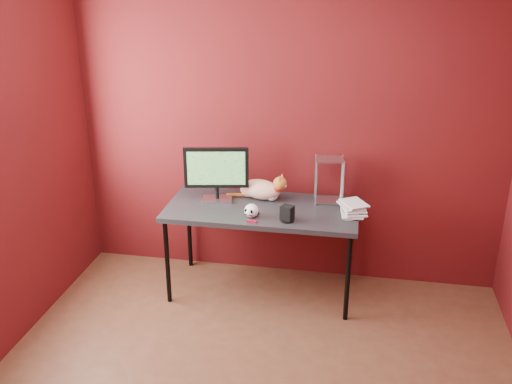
% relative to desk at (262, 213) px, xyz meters
% --- Properties ---
extents(room, '(3.52, 3.52, 2.61)m').
position_rel_desk_xyz_m(room, '(0.15, -1.37, 0.75)').
color(room, '#512C1B').
rests_on(room, ground).
extents(desk, '(1.50, 0.70, 0.75)m').
position_rel_desk_xyz_m(desk, '(0.00, 0.00, 0.00)').
color(desk, black).
rests_on(desk, ground).
extents(monitor, '(0.51, 0.21, 0.44)m').
position_rel_desk_xyz_m(monitor, '(-0.38, 0.08, 0.30)').
color(monitor, '#A4A4A9').
rests_on(monitor, desk).
extents(cat, '(0.50, 0.26, 0.24)m').
position_rel_desk_xyz_m(cat, '(-0.04, 0.18, 0.13)').
color(cat, orange).
rests_on(cat, desk).
extents(skull_mug, '(0.11, 0.11, 0.10)m').
position_rel_desk_xyz_m(skull_mug, '(-0.05, -0.20, 0.10)').
color(skull_mug, white).
rests_on(skull_mug, desk).
extents(speaker, '(0.11, 0.11, 0.12)m').
position_rel_desk_xyz_m(speaker, '(0.23, -0.22, 0.11)').
color(speaker, black).
rests_on(speaker, desk).
extents(book_stack, '(0.25, 0.26, 1.07)m').
position_rel_desk_xyz_m(book_stack, '(0.63, -0.03, 0.58)').
color(book_stack, beige).
rests_on(book_stack, desk).
extents(wire_rack, '(0.23, 0.20, 0.37)m').
position_rel_desk_xyz_m(wire_rack, '(0.50, 0.22, 0.23)').
color(wire_rack, '#A4A4A9').
rests_on(wire_rack, desk).
extents(pocket_knife, '(0.08, 0.03, 0.02)m').
position_rel_desk_xyz_m(pocket_knife, '(-0.03, -0.29, 0.06)').
color(pocket_knife, maroon).
rests_on(pocket_knife, desk).
extents(black_gadget, '(0.05, 0.04, 0.02)m').
position_rel_desk_xyz_m(black_gadget, '(-0.02, -0.13, 0.06)').
color(black_gadget, black).
rests_on(black_gadget, desk).
extents(washer, '(0.05, 0.05, 0.00)m').
position_rel_desk_xyz_m(washer, '(0.23, -0.14, 0.05)').
color(washer, '#A4A4A9').
rests_on(washer, desk).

